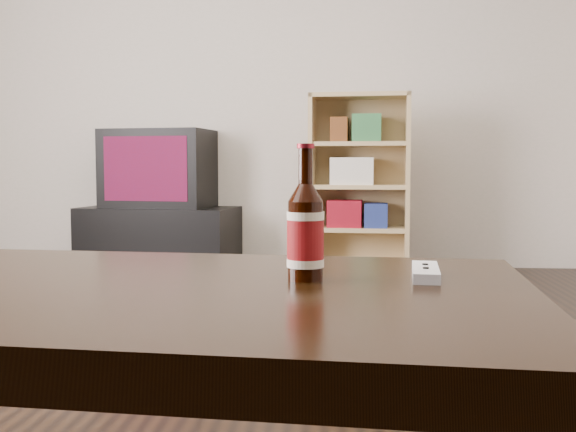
# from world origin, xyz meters

# --- Properties ---
(floor) EXTENTS (5.00, 6.00, 0.01)m
(floor) POSITION_xyz_m (0.00, 0.00, -0.01)
(floor) COLOR black
(floor) RESTS_ON ground
(wall_back) EXTENTS (5.00, 0.02, 2.70)m
(wall_back) POSITION_xyz_m (0.00, 3.01, 1.35)
(wall_back) COLOR silver
(wall_back) RESTS_ON ground
(tv_stand) EXTENTS (1.11, 0.67, 0.42)m
(tv_stand) POSITION_xyz_m (-0.52, 2.83, 0.21)
(tv_stand) COLOR black
(tv_stand) RESTS_ON floor
(tv) EXTENTS (0.76, 0.54, 0.53)m
(tv) POSITION_xyz_m (-0.52, 2.83, 0.69)
(tv) COLOR black
(tv) RESTS_ON tv_stand
(bookshelf) EXTENTS (0.64, 0.32, 1.15)m
(bookshelf) POSITION_xyz_m (0.84, 2.53, 0.60)
(bookshelf) COLOR tan
(bookshelf) RESTS_ON floor
(coffee_table) EXTENTS (1.41, 0.89, 0.51)m
(coffee_table) POSITION_xyz_m (0.36, -0.63, 0.44)
(coffee_table) COLOR black
(coffee_table) RESTS_ON floor
(beer_bottle) EXTENTS (0.07, 0.07, 0.23)m
(beer_bottle) POSITION_xyz_m (0.67, -0.58, 0.59)
(beer_bottle) COLOR black
(beer_bottle) RESTS_ON coffee_table
(remote) EXTENTS (0.06, 0.17, 0.02)m
(remote) POSITION_xyz_m (0.88, -0.53, 0.52)
(remote) COLOR silver
(remote) RESTS_ON coffee_table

